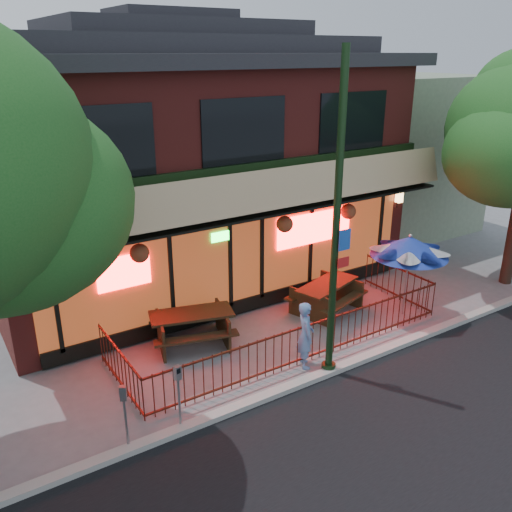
{
  "coord_description": "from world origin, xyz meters",
  "views": [
    {
      "loc": [
        -7.15,
        -8.43,
        6.86
      ],
      "look_at": [
        -0.42,
        2.0,
        2.14
      ],
      "focal_mm": 38.0,
      "sensor_mm": 36.0,
      "label": 1
    }
  ],
  "objects_px": {
    "parking_meter_far": "(124,407)",
    "patio_umbrella": "(410,246)",
    "street_light": "(336,241)",
    "pedestrian": "(305,335)",
    "picnic_table_right": "(327,293)",
    "parking_meter_near": "(178,387)",
    "picnic_table_left": "(192,323)"
  },
  "relations": [
    {
      "from": "picnic_table_left",
      "to": "parking_meter_near",
      "type": "distance_m",
      "value": 3.28
    },
    {
      "from": "pedestrian",
      "to": "parking_meter_near",
      "type": "bearing_deg",
      "value": 121.87
    },
    {
      "from": "picnic_table_right",
      "to": "parking_meter_far",
      "type": "xyz_separation_m",
      "value": [
        -6.69,
        -2.41,
        0.37
      ]
    },
    {
      "from": "parking_meter_near",
      "to": "pedestrian",
      "type": "bearing_deg",
      "value": 8.37
    },
    {
      "from": "street_light",
      "to": "patio_umbrella",
      "type": "bearing_deg",
      "value": 17.04
    },
    {
      "from": "parking_meter_far",
      "to": "patio_umbrella",
      "type": "bearing_deg",
      "value": 7.5
    },
    {
      "from": "picnic_table_right",
      "to": "parking_meter_near",
      "type": "distance_m",
      "value": 6.15
    },
    {
      "from": "street_light",
      "to": "patio_umbrella",
      "type": "height_order",
      "value": "street_light"
    },
    {
      "from": "street_light",
      "to": "pedestrian",
      "type": "xyz_separation_m",
      "value": [
        -0.31,
        0.5,
        -2.35
      ]
    },
    {
      "from": "picnic_table_right",
      "to": "patio_umbrella",
      "type": "bearing_deg",
      "value": -38.27
    },
    {
      "from": "picnic_table_right",
      "to": "pedestrian",
      "type": "height_order",
      "value": "pedestrian"
    },
    {
      "from": "picnic_table_right",
      "to": "parking_meter_far",
      "type": "height_order",
      "value": "parking_meter_far"
    },
    {
      "from": "picnic_table_left",
      "to": "picnic_table_right",
      "type": "distance_m",
      "value": 4.0
    },
    {
      "from": "parking_meter_far",
      "to": "street_light",
      "type": "bearing_deg",
      "value": -0.03
    },
    {
      "from": "picnic_table_right",
      "to": "parking_meter_near",
      "type": "height_order",
      "value": "parking_meter_near"
    },
    {
      "from": "street_light",
      "to": "picnic_table_right",
      "type": "height_order",
      "value": "street_light"
    },
    {
      "from": "street_light",
      "to": "parking_meter_near",
      "type": "relative_size",
      "value": 4.97
    },
    {
      "from": "picnic_table_left",
      "to": "parking_meter_far",
      "type": "distance_m",
      "value": 3.92
    },
    {
      "from": "picnic_table_left",
      "to": "patio_umbrella",
      "type": "distance_m",
      "value": 6.06
    },
    {
      "from": "street_light",
      "to": "pedestrian",
      "type": "relative_size",
      "value": 4.35
    },
    {
      "from": "picnic_table_right",
      "to": "parking_meter_far",
      "type": "distance_m",
      "value": 7.12
    },
    {
      "from": "street_light",
      "to": "parking_meter_near",
      "type": "distance_m",
      "value": 4.31
    },
    {
      "from": "picnic_table_left",
      "to": "parking_meter_far",
      "type": "relative_size",
      "value": 1.74
    },
    {
      "from": "pedestrian",
      "to": "parking_meter_near",
      "type": "relative_size",
      "value": 1.14
    },
    {
      "from": "street_light",
      "to": "picnic_table_left",
      "type": "xyz_separation_m",
      "value": [
        -2.04,
        2.8,
        -2.58
      ]
    },
    {
      "from": "parking_meter_near",
      "to": "patio_umbrella",
      "type": "bearing_deg",
      "value": 8.57
    },
    {
      "from": "street_light",
      "to": "picnic_table_left",
      "type": "height_order",
      "value": "street_light"
    },
    {
      "from": "patio_umbrella",
      "to": "parking_meter_far",
      "type": "bearing_deg",
      "value": -172.5
    },
    {
      "from": "parking_meter_far",
      "to": "pedestrian",
      "type": "bearing_deg",
      "value": 6.41
    },
    {
      "from": "picnic_table_right",
      "to": "pedestrian",
      "type": "distance_m",
      "value": 2.96
    },
    {
      "from": "parking_meter_near",
      "to": "picnic_table_right",
      "type": "bearing_deg",
      "value": 23.17
    },
    {
      "from": "picnic_table_right",
      "to": "parking_meter_near",
      "type": "xyz_separation_m",
      "value": [
        -5.64,
        -2.41,
        0.4
      ]
    }
  ]
}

